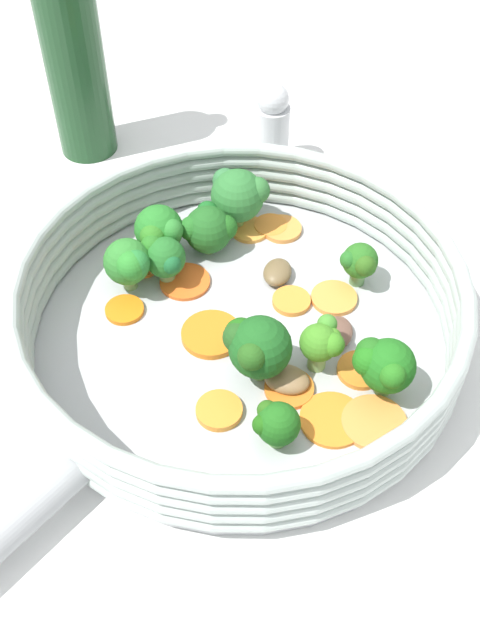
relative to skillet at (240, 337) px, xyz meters
name	(u,v)px	position (x,y,z in m)	size (l,w,h in m)	color
ground_plane	(240,342)	(0.00, 0.00, -0.01)	(4.00, 4.00, 0.00)	white
skillet	(240,337)	(0.00, 0.00, 0.00)	(0.33, 0.33, 0.01)	#B2B5B7
skillet_rim_wall	(240,306)	(0.00, 0.00, 0.04)	(0.34, 0.34, 0.06)	#ADBAB4
skillet_rivet_left	(57,431)	(-0.09, -0.13, 0.01)	(0.01, 0.01, 0.01)	#B7B0B9
skillet_rivet_right	(133,493)	(-0.02, -0.16, 0.01)	(0.01, 0.01, 0.01)	#B5B2BB
carrot_slice_0	(334,298)	(0.06, 0.06, 0.01)	(0.04, 0.04, 0.00)	#F7943F
carrot_slice_1	(250,230)	(-0.03, 0.12, 0.01)	(0.03, 0.03, 0.00)	#F29C3D
carrot_slice_2	(219,410)	(0.01, -0.08, 0.01)	(0.03, 0.03, 0.01)	orange
carrot_slice_3	(125,310)	(-0.10, -0.01, 0.01)	(0.03, 0.03, 0.00)	orange
carrot_slice_4	(211,334)	(-0.02, -0.01, 0.01)	(0.05, 0.05, 0.01)	orange
carrot_slice_5	(185,282)	(-0.06, 0.04, 0.01)	(0.04, 0.04, 0.00)	orange
carrot_slice_6	(271,226)	(-0.01, 0.13, 0.01)	(0.03, 0.03, 0.00)	orange
carrot_slice_7	(289,388)	(0.05, -0.04, 0.01)	(0.04, 0.04, 0.00)	orange
carrot_slice_8	(287,230)	(0.00, 0.13, 0.01)	(0.04, 0.04, 0.00)	#EF9040
carrot_slice_9	(142,265)	(-0.10, 0.05, 0.01)	(0.03, 0.03, 0.00)	orange
carrot_slice_10	(360,370)	(0.10, -0.01, 0.01)	(0.04, 0.04, 0.00)	orange
carrot_slice_11	(374,423)	(0.12, -0.05, 0.01)	(0.05, 0.05, 0.00)	#F88C3E
carrot_slice_12	(291,301)	(0.03, 0.04, 0.01)	(0.03, 0.03, 0.00)	orange
carrot_slice_13	(332,420)	(0.09, -0.06, 0.01)	(0.05, 0.05, 0.00)	orange
broccoli_floret_0	(322,343)	(0.07, -0.01, 0.03)	(0.03, 0.03, 0.04)	#81A85C
broccoli_floret_1	(238,194)	(-0.04, 0.12, 0.04)	(0.05, 0.05, 0.06)	#7FA24C
broccoli_floret_2	(164,257)	(-0.08, 0.04, 0.03)	(0.04, 0.03, 0.04)	#8CAC64
broccoli_floret_3	(255,346)	(0.02, -0.04, 0.04)	(0.05, 0.05, 0.06)	#89B361
broccoli_floret_4	(208,228)	(-0.05, 0.08, 0.03)	(0.05, 0.04, 0.04)	#719952
broccoli_floret_5	(276,424)	(0.05, -0.09, 0.03)	(0.03, 0.03, 0.04)	#6CA354
broccoli_floret_6	(384,365)	(0.11, -0.02, 0.04)	(0.05, 0.04, 0.05)	#7FB25C
broccoli_floret_7	(159,231)	(-0.09, 0.06, 0.04)	(0.04, 0.05, 0.05)	#8CAC6C
broccoli_floret_8	(360,263)	(0.08, 0.08, 0.03)	(0.03, 0.03, 0.04)	#5E8A50
broccoli_floret_9	(129,263)	(-0.10, 0.02, 0.04)	(0.04, 0.04, 0.05)	#87B060
mushroom_piece_0	(287,379)	(0.05, -0.04, 0.01)	(0.03, 0.03, 0.01)	olive
mushroom_piece_1	(277,272)	(0.01, 0.07, 0.01)	(0.03, 0.02, 0.01)	brown
mushroom_piece_2	(336,333)	(0.07, 0.02, 0.01)	(0.04, 0.03, 0.01)	brown
salt_shaker	(272,126)	(-0.04, 0.23, 0.04)	(0.03, 0.03, 0.09)	silver
oil_bottle	(74,56)	(-0.23, 0.20, 0.10)	(0.06, 0.06, 0.25)	#193D1E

